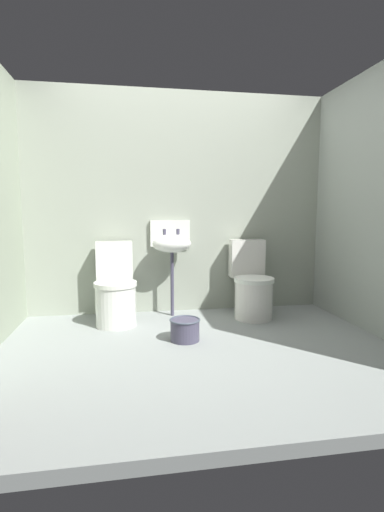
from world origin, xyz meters
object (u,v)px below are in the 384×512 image
Objects in this scene: toilet_right at (252,286)px; bucket at (185,329)px; toilet_left at (115,290)px; sink at (172,243)px.

toilet_right is 3.00× the size of bucket.
toilet_left is 0.74m from sink.
toilet_right is 1.02m from bucket.
sink reaches higher than toilet_right.
bucket is (0.59, -0.61, -0.22)m from toilet_left.
sink is at bearing 91.21° from bucket.
sink is at bearing -9.96° from toilet_right.
sink is (0.57, 0.19, 0.43)m from toilet_left.
bucket is at bearing -88.79° from sink.
toilet_left is 1.37m from toilet_right.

